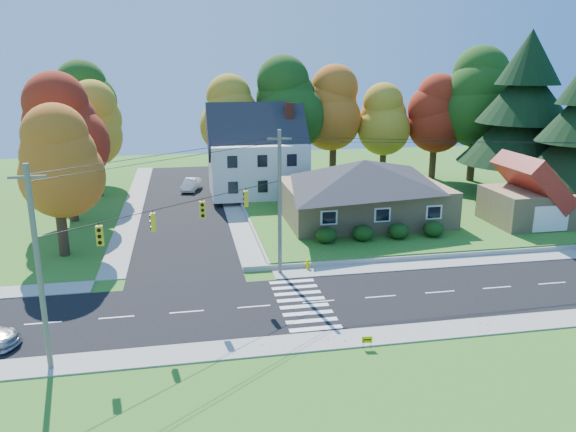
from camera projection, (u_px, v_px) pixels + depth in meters
ground at (318, 302)px, 34.50m from camera, size 120.00×120.00×0.00m
road_main at (318, 302)px, 34.49m from camera, size 90.00×8.00×0.02m
road_cross at (183, 205)px, 57.70m from camera, size 8.00×44.00×0.02m
sidewalk_north at (302, 272)px, 39.22m from camera, size 90.00×2.00×0.08m
sidewalk_south at (341, 339)px, 29.75m from camera, size 90.00×2.00×0.08m
lawn at (394, 205)px, 56.65m from camera, size 30.00×30.00×0.50m
ranch_house at (364, 189)px, 50.22m from camera, size 14.60×10.60×5.40m
colonial_house at (257, 156)px, 59.82m from camera, size 10.40×8.40×9.60m
garage at (531, 197)px, 49.03m from camera, size 7.30×6.30×4.60m
hedge_row at (381, 232)px, 44.82m from camera, size 10.70×1.70×1.27m
traffic_infrastructure at (312, 216)px, 34.39m from camera, size 38.10×10.66×10.00m
tree_lot_0 at (232, 116)px, 64.15m from camera, size 6.72×6.72×12.51m
tree_lot_1 at (285, 104)px, 63.93m from camera, size 7.84×7.84×14.60m
tree_lot_2 at (334, 108)px, 66.12m from camera, size 7.28×7.28×13.56m
tree_lot_3 at (385, 119)px, 66.59m from camera, size 6.16×6.16×11.47m
tree_lot_4 at (436, 114)px, 66.53m from camera, size 6.72×6.72×12.51m
tree_lot_5 at (477, 98)px, 64.83m from camera, size 8.40×8.40×15.64m
conifer_east_a at (524, 111)px, 57.66m from camera, size 12.80×12.80×16.96m
tree_west_0 at (55, 163)px, 40.94m from camera, size 6.16×6.16×11.47m
tree_west_1 at (65, 129)px, 49.89m from camera, size 7.28×7.28×13.56m
tree_west_2 at (93, 125)px, 59.71m from camera, size 6.72×6.72×12.51m
tree_west_3 at (85, 107)px, 66.59m from camera, size 7.84×7.84×14.60m
white_car at (191, 185)px, 64.06m from camera, size 2.53×4.41×1.38m
fire_hydrant at (307, 265)px, 39.79m from camera, size 0.41×0.33×0.74m
yard_sign at (367, 340)px, 28.76m from camera, size 0.54×0.10×0.68m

